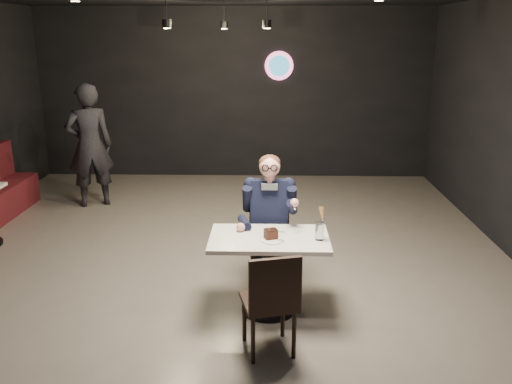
{
  "coord_description": "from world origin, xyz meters",
  "views": [
    {
      "loc": [
        0.65,
        -5.27,
        2.56
      ],
      "look_at": [
        0.51,
        0.0,
        1.0
      ],
      "focal_mm": 38.0,
      "sensor_mm": 36.0,
      "label": 1
    }
  ],
  "objects_px": {
    "main_table": "(269,274)",
    "seated_man": "(269,220)",
    "sundae_glass": "(319,231)",
    "chair_near": "(269,300)",
    "passerby": "(90,146)",
    "chair_far": "(269,244)"
  },
  "relations": [
    {
      "from": "main_table",
      "to": "seated_man",
      "type": "height_order",
      "value": "seated_man"
    },
    {
      "from": "main_table",
      "to": "seated_man",
      "type": "distance_m",
      "value": 0.65
    },
    {
      "from": "sundae_glass",
      "to": "seated_man",
      "type": "bearing_deg",
      "value": 126.76
    },
    {
      "from": "seated_man",
      "to": "chair_near",
      "type": "bearing_deg",
      "value": -90.0
    },
    {
      "from": "sundae_glass",
      "to": "passerby",
      "type": "xyz_separation_m",
      "value": [
        -3.16,
        3.3,
        0.09
      ]
    },
    {
      "from": "chair_far",
      "to": "chair_near",
      "type": "height_order",
      "value": "same"
    },
    {
      "from": "chair_far",
      "to": "chair_near",
      "type": "bearing_deg",
      "value": -90.0
    },
    {
      "from": "main_table",
      "to": "chair_far",
      "type": "distance_m",
      "value": 0.56
    },
    {
      "from": "seated_man",
      "to": "sundae_glass",
      "type": "height_order",
      "value": "seated_man"
    },
    {
      "from": "main_table",
      "to": "sundae_glass",
      "type": "height_order",
      "value": "sundae_glass"
    },
    {
      "from": "main_table",
      "to": "passerby",
      "type": "relative_size",
      "value": 0.59
    },
    {
      "from": "main_table",
      "to": "sundae_glass",
      "type": "distance_m",
      "value": 0.65
    },
    {
      "from": "sundae_glass",
      "to": "main_table",
      "type": "bearing_deg",
      "value": 172.75
    },
    {
      "from": "seated_man",
      "to": "passerby",
      "type": "distance_m",
      "value": 3.83
    },
    {
      "from": "main_table",
      "to": "chair_near",
      "type": "relative_size",
      "value": 1.2
    },
    {
      "from": "chair_near",
      "to": "sundae_glass",
      "type": "distance_m",
      "value": 0.85
    },
    {
      "from": "passerby",
      "to": "chair_far",
      "type": "bearing_deg",
      "value": 111.45
    },
    {
      "from": "main_table",
      "to": "chair_near",
      "type": "bearing_deg",
      "value": -90.0
    },
    {
      "from": "main_table",
      "to": "passerby",
      "type": "bearing_deg",
      "value": 129.81
    },
    {
      "from": "chair_far",
      "to": "seated_man",
      "type": "relative_size",
      "value": 0.64
    },
    {
      "from": "seated_man",
      "to": "sundae_glass",
      "type": "xyz_separation_m",
      "value": [
        0.45,
        -0.61,
        0.12
      ]
    },
    {
      "from": "chair_near",
      "to": "seated_man",
      "type": "xyz_separation_m",
      "value": [
        0.0,
        1.22,
        0.26
      ]
    }
  ]
}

